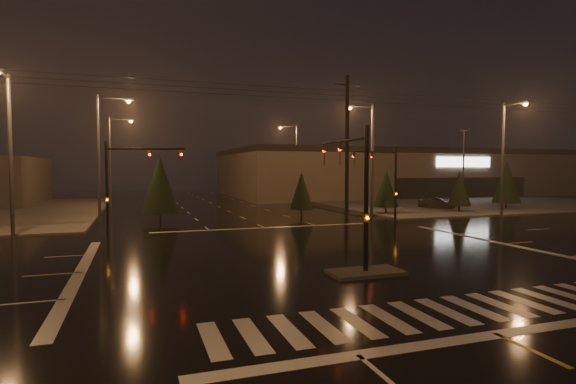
% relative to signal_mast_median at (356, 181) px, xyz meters
% --- Properties ---
extents(ground, '(140.00, 140.00, 0.00)m').
position_rel_signal_mast_median_xyz_m(ground, '(-0.00, 3.07, -3.75)').
color(ground, black).
rests_on(ground, ground).
extents(sidewalk_ne, '(36.00, 36.00, 0.12)m').
position_rel_signal_mast_median_xyz_m(sidewalk_ne, '(30.00, 33.07, -3.69)').
color(sidewalk_ne, '#494641').
rests_on(sidewalk_ne, ground).
extents(median_island, '(3.00, 1.60, 0.15)m').
position_rel_signal_mast_median_xyz_m(median_island, '(-0.00, -0.93, -3.68)').
color(median_island, '#494641').
rests_on(median_island, ground).
extents(crosswalk, '(15.00, 2.60, 0.01)m').
position_rel_signal_mast_median_xyz_m(crosswalk, '(-0.00, -5.93, -3.75)').
color(crosswalk, beige).
rests_on(crosswalk, ground).
extents(stop_bar_near, '(16.00, 0.50, 0.01)m').
position_rel_signal_mast_median_xyz_m(stop_bar_near, '(-0.00, -7.93, -3.75)').
color(stop_bar_near, beige).
rests_on(stop_bar_near, ground).
extents(stop_bar_far, '(16.00, 0.50, 0.01)m').
position_rel_signal_mast_median_xyz_m(stop_bar_far, '(-0.00, 14.07, -3.75)').
color(stop_bar_far, beige).
rests_on(stop_bar_far, ground).
extents(parking_lot, '(50.00, 24.00, 0.08)m').
position_rel_signal_mast_median_xyz_m(parking_lot, '(35.00, 31.07, -3.71)').
color(parking_lot, black).
rests_on(parking_lot, ground).
extents(retail_building, '(60.20, 28.30, 7.20)m').
position_rel_signal_mast_median_xyz_m(retail_building, '(35.00, 49.06, 0.09)').
color(retail_building, '#6D5E4E').
rests_on(retail_building, ground).
extents(signal_mast_median, '(0.25, 4.59, 6.00)m').
position_rel_signal_mast_median_xyz_m(signal_mast_median, '(0.00, 0.00, 0.00)').
color(signal_mast_median, black).
rests_on(signal_mast_median, ground).
extents(signal_mast_ne, '(4.84, 1.86, 6.00)m').
position_rel_signal_mast_median_xyz_m(signal_mast_ne, '(9.50, 13.21, 0.04)').
color(signal_mast_ne, black).
rests_on(signal_mast_ne, ground).
extents(signal_mast_nw, '(4.84, 1.86, 6.00)m').
position_rel_signal_mast_median_xyz_m(signal_mast_nw, '(-9.50, 13.21, 0.04)').
color(signal_mast_nw, black).
rests_on(signal_mast_nw, ground).
extents(streetlight_1, '(2.77, 0.32, 10.00)m').
position_rel_signal_mast_median_xyz_m(streetlight_1, '(-11.18, 21.07, 2.05)').
color(streetlight_1, '#38383A').
rests_on(streetlight_1, ground).
extents(streetlight_2, '(2.77, 0.32, 10.00)m').
position_rel_signal_mast_median_xyz_m(streetlight_2, '(-11.18, 37.07, 2.05)').
color(streetlight_2, '#38383A').
rests_on(streetlight_2, ground).
extents(streetlight_3, '(2.77, 0.32, 10.00)m').
position_rel_signal_mast_median_xyz_m(streetlight_3, '(11.18, 19.07, 2.05)').
color(streetlight_3, '#38383A').
rests_on(streetlight_3, ground).
extents(streetlight_4, '(2.77, 0.32, 10.00)m').
position_rel_signal_mast_median_xyz_m(streetlight_4, '(11.18, 39.07, 2.05)').
color(streetlight_4, '#38383A').
rests_on(streetlight_4, ground).
extents(streetlight_5, '(0.32, 2.77, 10.00)m').
position_rel_signal_mast_median_xyz_m(streetlight_5, '(-16.00, 14.26, 2.05)').
color(streetlight_5, '#38383A').
rests_on(streetlight_5, ground).
extents(streetlight_6, '(0.32, 2.77, 10.00)m').
position_rel_signal_mast_median_xyz_m(streetlight_6, '(22.00, 14.26, 2.05)').
color(streetlight_6, '#38383A').
rests_on(streetlight_6, ground).
extents(utility_pole_1, '(2.20, 0.32, 12.00)m').
position_rel_signal_mast_median_xyz_m(utility_pole_1, '(8.00, 17.07, 2.38)').
color(utility_pole_1, black).
rests_on(utility_pole_1, ground).
extents(conifer_0, '(2.28, 2.28, 4.26)m').
position_rel_signal_mast_median_xyz_m(conifer_0, '(13.36, 19.71, -1.28)').
color(conifer_0, black).
rests_on(conifer_0, ground).
extents(conifer_1, '(2.18, 2.18, 4.11)m').
position_rel_signal_mast_median_xyz_m(conifer_1, '(20.92, 18.80, -1.35)').
color(conifer_1, black).
rests_on(conifer_1, ground).
extents(conifer_2, '(2.83, 2.83, 5.12)m').
position_rel_signal_mast_median_xyz_m(conifer_2, '(28.04, 20.18, -0.84)').
color(conifer_2, black).
rests_on(conifer_2, ground).
extents(conifer_3, '(2.97, 2.97, 5.35)m').
position_rel_signal_mast_median_xyz_m(conifer_3, '(-6.94, 20.24, -0.73)').
color(conifer_3, black).
rests_on(conifer_3, ground).
extents(conifer_4, '(2.10, 2.10, 3.99)m').
position_rel_signal_mast_median_xyz_m(conifer_4, '(4.98, 19.84, -1.41)').
color(conifer_4, black).
rests_on(conifer_4, ground).
extents(car_parked, '(3.28, 4.04, 1.29)m').
position_rel_signal_mast_median_xyz_m(car_parked, '(21.50, 23.01, -3.11)').
color(car_parked, black).
rests_on(car_parked, ground).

